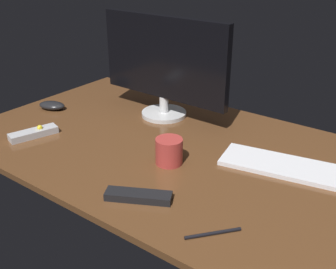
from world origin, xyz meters
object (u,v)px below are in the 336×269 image
at_px(tv_remote, 138,196).
at_px(pen, 213,233).
at_px(coffee_mug, 169,151).
at_px(monitor, 164,63).
at_px(media_remote, 34,133).
at_px(computer_mouse, 52,105).
at_px(keyboard, 294,168).

relative_size(tv_remote, pen, 1.28).
height_order(tv_remote, coffee_mug, coffee_mug).
height_order(monitor, media_remote, monitor).
distance_m(computer_mouse, media_remote, 0.25).
bearing_deg(coffee_mug, computer_mouse, 173.34).
relative_size(monitor, tv_remote, 3.10).
bearing_deg(pen, media_remote, 123.33).
relative_size(media_remote, tv_remote, 0.98).
relative_size(keyboard, pen, 3.12).
height_order(computer_mouse, coffee_mug, coffee_mug).
height_order(media_remote, tv_remote, media_remote).
relative_size(keyboard, tv_remote, 2.44).
bearing_deg(tv_remote, media_remote, 144.18).
bearing_deg(coffee_mug, pen, -36.88).
bearing_deg(tv_remote, pen, -29.57).
relative_size(monitor, media_remote, 3.18).
relative_size(keyboard, coffee_mug, 5.15).
height_order(monitor, tv_remote, monitor).
height_order(keyboard, tv_remote, tv_remote).
xyz_separation_m(tv_remote, pen, (0.23, -0.01, -0.01)).
distance_m(monitor, media_remote, 0.52).
distance_m(keyboard, tv_remote, 0.47).
xyz_separation_m(keyboard, coffee_mug, (-0.32, -0.18, 0.03)).
height_order(coffee_mug, pen, coffee_mug).
bearing_deg(media_remote, monitor, -13.56).
distance_m(monitor, keyboard, 0.60).
height_order(media_remote, pen, media_remote).
bearing_deg(computer_mouse, monitor, 9.70).
height_order(monitor, coffee_mug, monitor).
distance_m(computer_mouse, tv_remote, 0.74).
bearing_deg(computer_mouse, media_remote, -71.54).
bearing_deg(monitor, coffee_mug, -49.73).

